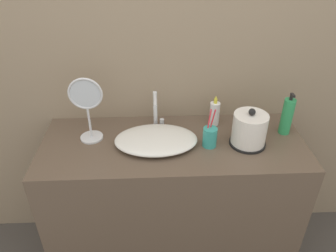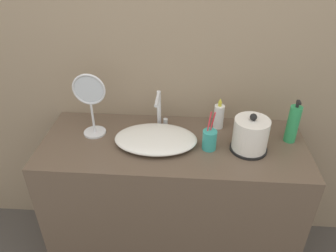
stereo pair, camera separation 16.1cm
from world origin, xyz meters
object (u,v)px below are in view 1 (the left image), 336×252
at_px(electric_kettle, 249,131).
at_px(toothbrush_cup, 210,137).
at_px(shampoo_bottle, 215,113).
at_px(faucet, 156,109).
at_px(lotion_bottle, 287,116).
at_px(vanity_mirror, 87,106).

distance_m(electric_kettle, toothbrush_cup, 0.20).
distance_m(toothbrush_cup, shampoo_bottle, 0.21).
xyz_separation_m(faucet, electric_kettle, (0.46, -0.17, -0.04)).
bearing_deg(electric_kettle, shampoo_bottle, 125.50).
xyz_separation_m(toothbrush_cup, lotion_bottle, (0.41, 0.10, 0.05)).
xyz_separation_m(toothbrush_cup, shampoo_bottle, (0.06, 0.20, 0.02)).
height_order(shampoo_bottle, vanity_mirror, vanity_mirror).
height_order(faucet, electric_kettle, faucet).
height_order(toothbrush_cup, shampoo_bottle, toothbrush_cup).
bearing_deg(shampoo_bottle, faucet, -176.25).
bearing_deg(lotion_bottle, toothbrush_cup, -166.56).
height_order(electric_kettle, shampoo_bottle, electric_kettle).
bearing_deg(faucet, shampoo_bottle, 3.75).
height_order(lotion_bottle, shampoo_bottle, lotion_bottle).
bearing_deg(vanity_mirror, toothbrush_cup, -8.84).
xyz_separation_m(electric_kettle, shampoo_bottle, (-0.14, 0.19, -0.01)).
bearing_deg(electric_kettle, toothbrush_cup, -178.25).
distance_m(faucet, toothbrush_cup, 0.32).
xyz_separation_m(faucet, vanity_mirror, (-0.34, -0.09, 0.07)).
bearing_deg(toothbrush_cup, faucet, 145.49).
bearing_deg(vanity_mirror, electric_kettle, -6.27).
relative_size(shampoo_bottle, vanity_mirror, 0.52).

